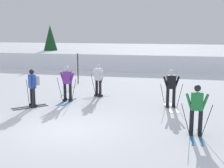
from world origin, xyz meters
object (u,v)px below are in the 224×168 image
Objects in this scene: trail_marker_pole at (78,69)px; conifer_far_left at (50,41)px; skier_purple at (67,83)px; skier_green at (197,107)px; skier_white at (98,79)px; skier_black at (171,88)px; skier_blue at (33,86)px.

conifer_far_left is at bearing 121.64° from trail_marker_pole.
skier_purple is at bearing -77.75° from trail_marker_pole.
skier_white is at bearing 132.70° from skier_green.
trail_marker_pole is at bearing 122.60° from skier_white.
skier_white is 15.45m from conifer_far_left.
conifer_far_left is at bearing 129.12° from skier_black.
skier_green is 3.61m from skier_black.
skier_white is at bearing -57.40° from trail_marker_pole.
skier_blue is 1.76m from skier_purple.
skier_purple is at bearing 147.42° from skier_green.
skier_black is at bearing -50.88° from conifer_far_left.
trail_marker_pole is (-6.86, 8.51, 0.01)m from skier_green.
skier_black is 0.89× the size of trail_marker_pole.
skier_purple is 4.93m from skier_black.
skier_white is 0.89× the size of trail_marker_pole.
trail_marker_pole is (0.11, 6.13, 0.01)m from skier_blue.
skier_green is 22.16m from conifer_far_left.
skier_blue and skier_purple have the same top height.
skier_green is 0.89× the size of trail_marker_pole.
skier_blue is 7.37m from skier_green.
skier_white is (2.35, 2.62, -0.04)m from skier_blue.
trail_marker_pole reaches higher than skier_blue.
skier_black is at bearing 104.42° from skier_green.
skier_blue and skier_green have the same top height.
trail_marker_pole is (-5.96, 5.01, 0.05)m from skier_black.
skier_purple is 1.00× the size of skier_black.
skier_purple is at bearing 49.36° from skier_blue.
skier_green is at bearing -18.89° from skier_blue.
skier_white is (-3.72, 1.51, -0.00)m from skier_black.
conifer_far_left reaches higher than skier_black.
skier_purple is at bearing -64.23° from conifer_far_left.
skier_blue is 6.17m from skier_black.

